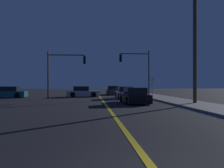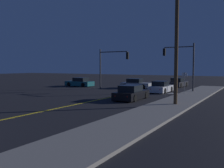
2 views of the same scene
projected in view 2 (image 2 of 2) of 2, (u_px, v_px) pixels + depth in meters
name	position (u px, v px, depth m)	size (l,w,h in m)	color
sidewalk_right	(161.00, 109.00, 17.39)	(3.20, 45.42, 0.15)	gray
lane_line_center	(82.00, 103.00, 20.79)	(0.20, 42.90, 0.01)	gold
lane_line_edge_right	(137.00, 108.00, 18.33)	(0.16, 42.90, 0.01)	white
stop_bar	(158.00, 93.00, 29.08)	(5.17, 0.50, 0.01)	white
car_side_waiting_white	(161.00, 87.00, 29.39)	(1.89, 4.19, 1.34)	silver
car_parked_curb_teal	(80.00, 83.00, 38.38)	(4.44, 1.92, 1.34)	#195960
car_following_oncoming_silver	(136.00, 84.00, 35.03)	(4.25, 2.02, 1.34)	#B2B5BA
car_lead_oncoming_black	(131.00, 93.00, 23.05)	(2.10, 4.63, 1.34)	black
car_mid_block_charcoal	(178.00, 83.00, 37.64)	(2.01, 4.55, 1.34)	#2D2D33
traffic_signal_near_right	(182.00, 60.00, 29.77)	(3.74, 0.28, 5.73)	#38383D
traffic_signal_far_left	(111.00, 62.00, 33.09)	(4.33, 0.28, 5.33)	#38383D
utility_pole_right	(177.00, 35.00, 18.98)	(1.86, 0.29, 10.31)	#4C3823
street_sign_corner	(184.00, 80.00, 26.99)	(0.56, 0.10, 2.42)	slate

